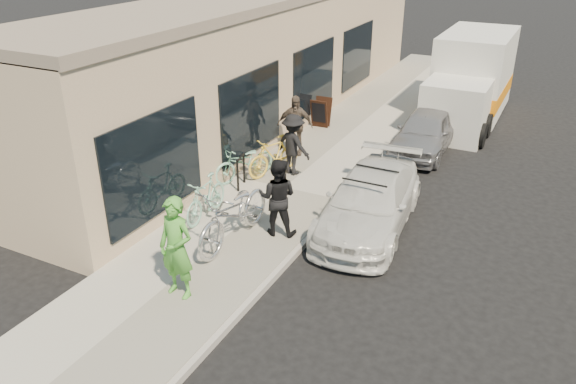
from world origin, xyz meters
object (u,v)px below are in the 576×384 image
(tandem_bike, at_px, (235,214))
(cruiser_bike_b, at_px, (245,162))
(moving_truck, at_px, (470,82))
(bystander_a, at_px, (293,145))
(bystander_b, at_px, (295,125))
(woman_rider, at_px, (176,248))
(man_standing, at_px, (278,197))
(cruiser_bike_c, at_px, (274,156))
(sedan_silver, at_px, (425,132))
(bike_rack, at_px, (241,169))
(sandwich_board, at_px, (321,113))
(sedan_white, at_px, (370,201))
(cruiser_bike_a, at_px, (206,198))

(tandem_bike, bearing_deg, cruiser_bike_b, 118.41)
(moving_truck, distance_m, bystander_a, 7.98)
(bystander_b, bearing_deg, woman_rider, -100.61)
(moving_truck, relative_size, man_standing, 3.41)
(cruiser_bike_c, xyz_separation_m, bystander_a, (0.44, 0.25, 0.30))
(sedan_silver, height_order, bystander_b, bystander_b)
(cruiser_bike_b, bearing_deg, bystander_a, 66.77)
(bike_rack, height_order, woman_rider, woman_rider)
(tandem_bike, relative_size, cruiser_bike_c, 1.45)
(woman_rider, bearing_deg, sandwich_board, 102.25)
(woman_rider, bearing_deg, bike_rack, 110.89)
(bike_rack, distance_m, sandwich_board, 5.13)
(bystander_a, bearing_deg, sedan_white, 165.96)
(sedan_white, bearing_deg, man_standing, -142.98)
(moving_truck, distance_m, cruiser_bike_b, 9.20)
(cruiser_bike_b, height_order, bystander_a, bystander_a)
(man_standing, relative_size, cruiser_bike_c, 1.00)
(sedan_white, distance_m, cruiser_bike_c, 3.38)
(bike_rack, height_order, sandwich_board, sandwich_board)
(sedan_silver, bearing_deg, moving_truck, 83.05)
(sandwich_board, relative_size, cruiser_bike_c, 0.54)
(sedan_white, bearing_deg, cruiser_bike_b, 164.24)
(sedan_white, distance_m, sedan_silver, 5.08)
(sedan_silver, bearing_deg, cruiser_bike_a, -116.06)
(woman_rider, distance_m, cruiser_bike_a, 2.93)
(bike_rack, xyz_separation_m, sedan_silver, (3.38, 4.84, -0.02))
(woman_rider, bearing_deg, bystander_b, 102.92)
(sedan_white, bearing_deg, tandem_bike, -140.82)
(bike_rack, relative_size, sedan_silver, 0.22)
(cruiser_bike_b, bearing_deg, bike_rack, -46.50)
(man_standing, xyz_separation_m, cruiser_bike_a, (-1.75, -0.09, -0.36))
(bike_rack, height_order, sedan_white, sedan_white)
(sandwich_board, xyz_separation_m, bystander_a, (0.88, -3.79, 0.34))
(woman_rider, bearing_deg, man_standing, 82.43)
(sandwich_board, bearing_deg, moving_truck, 40.82)
(sedan_white, bearing_deg, bystander_a, 144.44)
(moving_truck, bearing_deg, sedan_white, -92.66)
(moving_truck, xyz_separation_m, cruiser_bike_b, (-4.03, -8.24, -0.64))
(moving_truck, distance_m, tandem_bike, 11.35)
(tandem_bike, bearing_deg, sedan_silver, 74.83)
(man_standing, distance_m, cruiser_bike_c, 3.16)
(cruiser_bike_b, bearing_deg, tandem_bike, -39.07)
(moving_truck, height_order, bystander_a, moving_truck)
(bike_rack, xyz_separation_m, woman_rider, (1.36, -4.36, 0.45))
(tandem_bike, height_order, cruiser_bike_b, tandem_bike)
(sedan_silver, distance_m, cruiser_bike_c, 4.82)
(man_standing, height_order, bystander_b, bystander_b)
(sedan_white, relative_size, cruiser_bike_b, 2.47)
(sandwich_board, xyz_separation_m, cruiser_bike_b, (-0.07, -4.68, 0.00))
(woman_rider, bearing_deg, cruiser_bike_c, 104.09)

